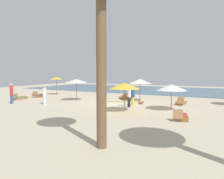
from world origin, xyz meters
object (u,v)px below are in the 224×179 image
object	(u,v)px
umbrella_3	(124,86)
lounger_2	(182,117)
umbrella_1	(140,81)
lounger_1	(40,96)
surfboard	(116,101)
umbrella_4	(76,81)
dog	(141,103)
lounger_3	(125,97)
person_2	(45,95)
person_3	(12,93)
umbrella_2	(172,87)
person_1	(129,95)
lounger_4	(181,103)
lounger_5	(20,98)
umbrella_0	(56,78)
person_0	(102,87)
person_5	(133,96)

from	to	relation	value
umbrella_3	lounger_2	size ratio (longest dim) A/B	1.29
umbrella_1	lounger_2	distance (m)	8.39
lounger_1	surfboard	world-z (taller)	lounger_1
umbrella_4	dog	world-z (taller)	umbrella_4
umbrella_3	lounger_3	distance (m)	7.64
person_2	surfboard	xyz separation A→B (m)	(4.77, 4.73, -0.82)
dog	person_3	bearing A→B (deg)	-153.75
umbrella_3	person_2	world-z (taller)	umbrella_3
umbrella_1	umbrella_2	world-z (taller)	umbrella_1
lounger_3	person_1	world-z (taller)	person_1
lounger_3	lounger_4	distance (m)	6.23
lounger_1	lounger_2	world-z (taller)	lounger_2
lounger_3	lounger_5	bearing A→B (deg)	-149.27
dog	lounger_5	bearing A→B (deg)	-166.73
umbrella_4	umbrella_0	bearing A→B (deg)	150.75
person_1	umbrella_4	bearing A→B (deg)	169.30
person_0	umbrella_1	bearing A→B (deg)	-31.22
umbrella_3	umbrella_0	bearing A→B (deg)	153.13
umbrella_1	lounger_5	distance (m)	12.86
person_0	lounger_5	bearing A→B (deg)	-119.17
umbrella_0	person_1	size ratio (longest dim) A/B	1.20
lounger_5	person_2	world-z (taller)	person_2
umbrella_0	person_5	world-z (taller)	umbrella_0
umbrella_3	lounger_1	bearing A→B (deg)	163.79
lounger_1	person_5	size ratio (longest dim) A/B	1.05
umbrella_4	person_3	distance (m)	6.09
umbrella_0	umbrella_3	world-z (taller)	umbrella_0
person_0	person_3	world-z (taller)	same
person_1	dog	distance (m)	2.20
person_2	person_5	size ratio (longest dim) A/B	0.99
person_1	person_3	bearing A→B (deg)	-162.64
umbrella_4	lounger_5	size ratio (longest dim) A/B	1.30
umbrella_1	person_2	bearing A→B (deg)	-138.08
umbrella_1	person_1	size ratio (longest dim) A/B	1.18
umbrella_4	dog	size ratio (longest dim) A/B	3.55
lounger_4	umbrella_4	bearing A→B (deg)	-166.76
umbrella_3	lounger_1	size ratio (longest dim) A/B	1.27
lounger_4	lounger_5	bearing A→B (deg)	-164.18
umbrella_2	umbrella_3	distance (m)	3.65
lounger_4	person_0	xyz separation A→B (m)	(-10.85, 4.41, 0.78)
umbrella_1	person_0	world-z (taller)	umbrella_1
umbrella_3	lounger_2	xyz separation A→B (m)	(4.18, -0.65, -1.73)
lounger_2	dog	world-z (taller)	lounger_2
person_0	person_3	size ratio (longest dim) A/B	1.00
lounger_3	surfboard	world-z (taller)	lounger_3
lounger_2	lounger_4	world-z (taller)	lounger_4
umbrella_0	umbrella_3	distance (m)	14.05
lounger_5	surfboard	xyz separation A→B (m)	(9.83, 3.40, -0.14)
lounger_2	dog	distance (m)	6.36
lounger_2	person_5	world-z (taller)	person_5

